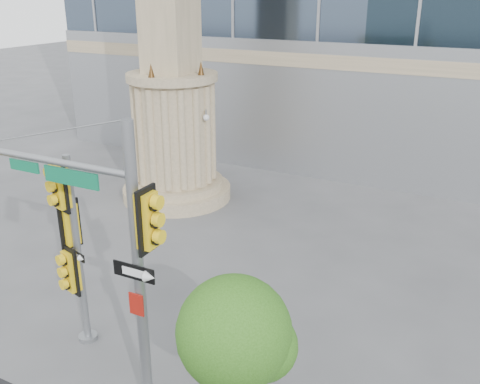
% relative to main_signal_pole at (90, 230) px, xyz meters
% --- Properties ---
extents(ground, '(120.00, 120.00, 0.00)m').
position_rel_main_signal_pole_xyz_m(ground, '(1.14, 1.09, -3.74)').
color(ground, '#545456').
rests_on(ground, ground).
extents(monument, '(4.40, 4.40, 16.60)m').
position_rel_main_signal_pole_xyz_m(monument, '(-4.86, 10.09, 1.77)').
color(monument, '#9B8B69').
rests_on(monument, ground).
extents(main_signal_pole, '(4.69, 0.56, 6.04)m').
position_rel_main_signal_pole_xyz_m(main_signal_pole, '(0.00, 0.00, 0.00)').
color(main_signal_pole, slate).
rests_on(main_signal_pole, ground).
extents(secondary_signal_pole, '(0.82, 0.75, 4.76)m').
position_rel_main_signal_pole_xyz_m(secondary_signal_pole, '(-1.61, 1.00, -0.95)').
color(secondary_signal_pole, slate).
rests_on(secondary_signal_pole, ground).
extents(street_tree, '(2.17, 2.12, 3.38)m').
position_rel_main_signal_pole_xyz_m(street_tree, '(3.11, 0.14, -1.52)').
color(street_tree, '#9B8B69').
rests_on(street_tree, ground).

